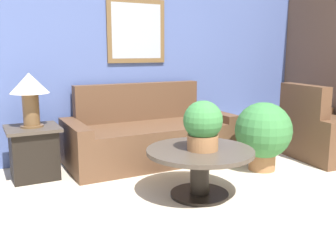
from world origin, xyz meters
The scene contains 8 objects.
wall_back centered at (0.00, 2.92, 1.31)m, with size 7.43×0.09×2.60m.
couch_main centered at (-0.03, 2.41, 0.31)m, with size 2.09×0.94×0.97m.
armchair centered at (2.11, 1.52, 0.30)m, with size 1.08×1.22×0.97m.
coffee_table centered at (-0.10, 1.09, 0.34)m, with size 1.03×1.03×0.47m.
side_table centered at (-1.44, 2.40, 0.29)m, with size 0.56×0.56×0.58m.
table_lamp centered at (-1.44, 2.40, 0.98)m, with size 0.41×0.41×0.59m.
potted_plant_on_table centered at (-0.09, 1.07, 0.71)m, with size 0.37×0.37×0.47m.
potted_plant_floor centered at (0.99, 1.44, 0.45)m, with size 0.66×0.66×0.81m.
Camera 1 is at (-1.97, -1.83, 1.39)m, focal length 40.00 mm.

